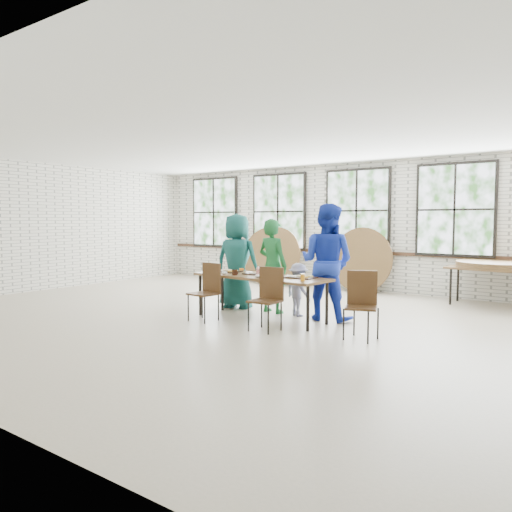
% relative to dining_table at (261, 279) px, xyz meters
% --- Properties ---
extents(room, '(12.00, 12.00, 12.00)m').
position_rel_dining_table_xyz_m(room, '(-0.19, 4.17, 1.14)').
color(room, '#BDAB96').
rests_on(room, ground).
extents(dining_table, '(2.45, 0.98, 0.74)m').
position_rel_dining_table_xyz_m(dining_table, '(0.00, 0.00, 0.00)').
color(dining_table, brown).
rests_on(dining_table, ground).
extents(chair_near_left, '(0.46, 0.44, 0.95)m').
position_rel_dining_table_xyz_m(chair_near_left, '(-0.69, -0.55, -0.13)').
color(chair_near_left, '#452C17').
rests_on(chair_near_left, ground).
extents(chair_near_right, '(0.44, 0.43, 0.95)m').
position_rel_dining_table_xyz_m(chair_near_right, '(0.55, -0.57, -0.13)').
color(chair_near_right, '#452C17').
rests_on(chair_near_right, ground).
extents(chair_spare, '(0.54, 0.53, 0.95)m').
position_rel_dining_table_xyz_m(chair_spare, '(1.91, -0.23, -0.13)').
color(chair_spare, '#452C17').
rests_on(chair_spare, ground).
extents(adult_teal, '(0.97, 0.74, 1.78)m').
position_rel_dining_table_xyz_m(adult_teal, '(-1.01, 0.65, 0.20)').
color(adult_teal, '#19614F').
rests_on(adult_teal, ground).
extents(adult_green, '(0.66, 0.47, 1.68)m').
position_rel_dining_table_xyz_m(adult_green, '(-0.20, 0.65, 0.15)').
color(adult_green, '#1A632D').
rests_on(adult_green, ground).
extents(toddler, '(0.68, 0.55, 0.92)m').
position_rel_dining_table_xyz_m(toddler, '(0.34, 0.65, -0.23)').
color(toddler, '#13163E').
rests_on(toddler, ground).
extents(adult_blue, '(0.97, 0.77, 1.93)m').
position_rel_dining_table_xyz_m(adult_blue, '(0.89, 0.65, 0.28)').
color(adult_blue, '#1933B3').
rests_on(adult_blue, ground).
extents(storage_table, '(1.87, 0.93, 0.74)m').
position_rel_dining_table_xyz_m(storage_table, '(2.95, 3.66, -0.00)').
color(storage_table, brown).
rests_on(storage_table, ground).
extents(tabletop_clutter, '(2.01, 0.60, 0.11)m').
position_rel_dining_table_xyz_m(tabletop_clutter, '(0.07, -0.03, 0.08)').
color(tabletop_clutter, black).
rests_on(tabletop_clutter, dining_table).
extents(round_tops_stacked, '(1.50, 1.50, 0.13)m').
position_rel_dining_table_xyz_m(round_tops_stacked, '(2.95, 3.66, 0.12)').
color(round_tops_stacked, brown).
rests_on(round_tops_stacked, storage_table).
extents(round_tops_leaning, '(4.14, 0.46, 1.49)m').
position_rel_dining_table_xyz_m(round_tops_leaning, '(-1.63, 3.91, 0.05)').
color(round_tops_leaning, brown).
rests_on(round_tops_leaning, ground).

